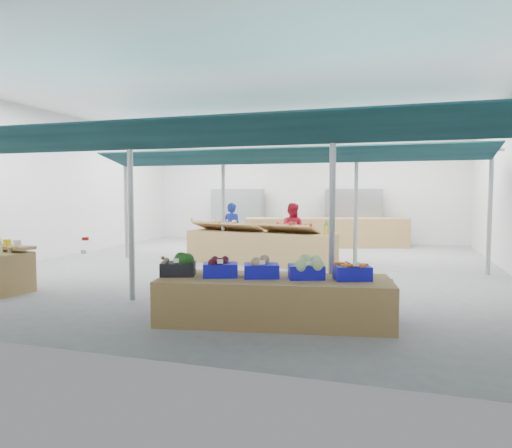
# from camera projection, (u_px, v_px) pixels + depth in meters

# --- Properties ---
(floor) EXTENTS (13.00, 13.00, 0.00)m
(floor) POSITION_uv_depth(u_px,v_px,m) (253.00, 267.00, 11.60)
(floor) COLOR slate
(floor) RESTS_ON ground
(hall) EXTENTS (13.00, 13.00, 13.00)m
(hall) POSITION_uv_depth(u_px,v_px,m) (268.00, 166.00, 12.79)
(hall) COLOR silver
(hall) RESTS_ON ground
(pole_grid) EXTENTS (10.00, 4.60, 3.00)m
(pole_grid) POSITION_uv_depth(u_px,v_px,m) (263.00, 196.00, 9.59)
(pole_grid) COLOR gray
(pole_grid) RESTS_ON floor
(awnings) EXTENTS (9.50, 7.08, 0.30)m
(awnings) POSITION_uv_depth(u_px,v_px,m) (263.00, 150.00, 9.52)
(awnings) COLOR black
(awnings) RESTS_ON pole_grid
(back_shelving_left) EXTENTS (2.00, 0.50, 2.00)m
(back_shelving_left) POSITION_uv_depth(u_px,v_px,m) (238.00, 215.00, 17.98)
(back_shelving_left) COLOR #B23F33
(back_shelving_left) RESTS_ON floor
(back_shelving_right) EXTENTS (2.00, 0.50, 2.00)m
(back_shelving_right) POSITION_uv_depth(u_px,v_px,m) (354.00, 217.00, 16.68)
(back_shelving_right) COLOR #B23F33
(back_shelving_right) RESTS_ON floor
(veg_counter) EXTENTS (3.49, 1.66, 0.65)m
(veg_counter) POSITION_uv_depth(u_px,v_px,m) (274.00, 300.00, 6.66)
(veg_counter) COLOR olive
(veg_counter) RESTS_ON floor
(fruit_counter) EXTENTS (4.07, 1.43, 0.85)m
(fruit_counter) POSITION_uv_depth(u_px,v_px,m) (261.00, 248.00, 12.05)
(fruit_counter) COLOR olive
(fruit_counter) RESTS_ON floor
(far_counter) EXTENTS (5.64, 2.73, 1.00)m
(far_counter) POSITION_uv_depth(u_px,v_px,m) (326.00, 232.00, 15.87)
(far_counter) COLOR olive
(far_counter) RESTS_ON floor
(crate_stack) EXTENTS (0.52, 0.40, 0.57)m
(crate_stack) POSITION_uv_depth(u_px,v_px,m) (375.00, 298.00, 6.94)
(crate_stack) COLOR #1010B6
(crate_stack) RESTS_ON floor
(vendor_left) EXTENTS (0.62, 0.45, 1.59)m
(vendor_left) POSITION_uv_depth(u_px,v_px,m) (232.00, 230.00, 13.42)
(vendor_left) COLOR navy
(vendor_left) RESTS_ON floor
(vendor_right) EXTENTS (0.84, 0.69, 1.59)m
(vendor_right) POSITION_uv_depth(u_px,v_px,m) (292.00, 231.00, 12.90)
(vendor_right) COLOR red
(vendor_right) RESTS_ON floor
(crate_broccoli) EXTENTS (0.59, 0.49, 0.35)m
(crate_broccoli) POSITION_uv_depth(u_px,v_px,m) (178.00, 265.00, 6.81)
(crate_broccoli) COLOR black
(crate_broccoli) RESTS_ON veg_counter
(crate_beets) EXTENTS (0.59, 0.49, 0.29)m
(crate_beets) POSITION_uv_depth(u_px,v_px,m) (221.00, 268.00, 6.73)
(crate_beets) COLOR #1010B6
(crate_beets) RESTS_ON veg_counter
(crate_celeriac) EXTENTS (0.59, 0.49, 0.31)m
(crate_celeriac) POSITION_uv_depth(u_px,v_px,m) (261.00, 268.00, 6.66)
(crate_celeriac) COLOR #1010B6
(crate_celeriac) RESTS_ON veg_counter
(crate_cabbage) EXTENTS (0.59, 0.49, 0.35)m
(crate_cabbage) POSITION_uv_depth(u_px,v_px,m) (306.00, 268.00, 6.57)
(crate_cabbage) COLOR #1010B6
(crate_cabbage) RESTS_ON veg_counter
(crate_carrots) EXTENTS (0.59, 0.49, 0.29)m
(crate_carrots) POSITION_uv_depth(u_px,v_px,m) (352.00, 272.00, 6.49)
(crate_carrots) COLOR #1010B6
(crate_carrots) RESTS_ON veg_counter
(sparrow) EXTENTS (0.12, 0.09, 0.11)m
(sparrow) POSITION_uv_depth(u_px,v_px,m) (166.00, 260.00, 6.71)
(sparrow) COLOR brown
(sparrow) RESTS_ON crate_broccoli
(pole_ribbon) EXTENTS (0.12, 0.12, 0.28)m
(pole_ribbon) POSITION_uv_depth(u_px,v_px,m) (85.00, 240.00, 7.82)
(pole_ribbon) COLOR red
(pole_ribbon) RESTS_ON pole_grid
(apple_heap_yellow) EXTENTS (2.01, 1.14, 0.27)m
(apple_heap_yellow) POSITION_uv_depth(u_px,v_px,m) (227.00, 225.00, 12.30)
(apple_heap_yellow) COLOR #997247
(apple_heap_yellow) RESTS_ON fruit_counter
(apple_heap_red) EXTENTS (1.62, 1.04, 0.27)m
(apple_heap_red) POSITION_uv_depth(u_px,v_px,m) (288.00, 227.00, 11.60)
(apple_heap_red) COLOR #997247
(apple_heap_red) RESTS_ON fruit_counter
(pineapple) EXTENTS (0.14, 0.14, 0.39)m
(pineapple) POSITION_uv_depth(u_px,v_px,m) (326.00, 227.00, 11.19)
(pineapple) COLOR #8C6019
(pineapple) RESTS_ON fruit_counter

